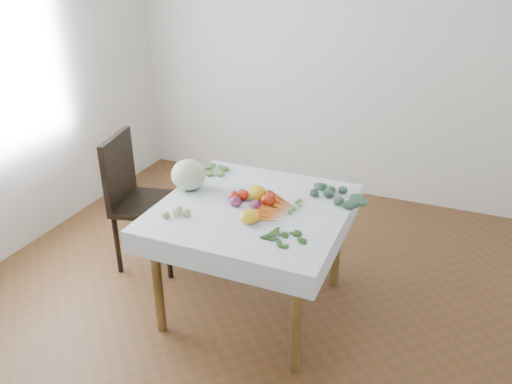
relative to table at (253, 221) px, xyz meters
The scene contains 19 objects.
ground 0.65m from the table, ahead, with size 4.00×4.00×0.00m, color brown.
back_wall 2.12m from the table, 90.00° to the left, with size 4.00×0.04×2.70m, color white.
table is the anchor object (origin of this frame).
tablecloth 0.10m from the table, ahead, with size 1.12×1.12×0.01m, color white.
chair 1.03m from the table, 169.15° to the left, with size 0.54×0.54×1.00m.
cabbage 0.53m from the table, behind, with size 0.22×0.22×0.20m, color beige.
tomato_a 0.17m from the table, 151.00° to the left, with size 0.08×0.08×0.07m, color #AD1D0B.
tomato_b 0.18m from the table, 56.49° to the left, with size 0.08×0.08×0.07m, color #AD1D0B.
tomato_c 0.19m from the table, behind, with size 0.07×0.07×0.06m, color #AD1D0B.
tomato_d 0.17m from the table, 22.31° to the left, with size 0.09×0.09×0.08m, color #AD1D0B.
heirloom_back 0.18m from the table, 99.24° to the left, with size 0.12×0.12×0.09m, color gold.
heirloom_front 0.25m from the table, 72.85° to the right, with size 0.11×0.11×0.08m, color gold.
onion_a 0.14m from the table, 45.47° to the right, with size 0.07×0.07×0.06m, color #54183A.
onion_b 0.17m from the table, 159.48° to the right, with size 0.07×0.07×0.06m, color #54183A.
tomatillo_cluster 0.48m from the table, 139.25° to the right, with size 0.14×0.10×0.04m.
carrot_bunch 0.20m from the table, ahead, with size 0.21×0.36×0.03m.
kale_bunch 0.55m from the table, 34.29° to the left, with size 0.29×0.29×0.04m.
basil_bunch 0.42m from the table, 44.00° to the right, with size 0.25×0.18×0.01m.
dill_bunch 0.61m from the table, 141.35° to the left, with size 0.22×0.20×0.02m.
Camera 1 is at (1.05, -2.48, 2.17)m, focal length 35.00 mm.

